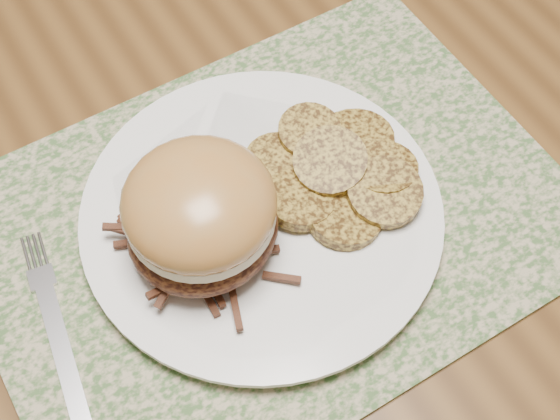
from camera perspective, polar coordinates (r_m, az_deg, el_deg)
The scene contains 6 objects.
dining_table at distance 0.67m, azimuth -19.76°, elevation -11.98°, with size 1.50×0.90×0.75m.
placemat at distance 0.61m, azimuth -0.60°, elevation -0.74°, with size 0.45×0.33×0.00m, color #416232.
dinner_plate at distance 0.60m, azimuth -1.34°, elevation -0.34°, with size 0.26×0.26×0.02m, color white.
pork_sandwich at distance 0.54m, azimuth -5.83°, elevation -0.29°, with size 0.14×0.14×0.08m.
roasted_potatoes at distance 0.60m, azimuth 4.50°, elevation 2.84°, with size 0.14×0.14×0.04m.
fork at distance 0.58m, azimuth -16.12°, elevation -8.13°, with size 0.04×0.16×0.00m.
Camera 1 is at (0.08, -0.29, 1.27)m, focal length 50.00 mm.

